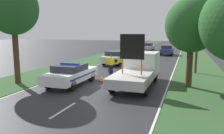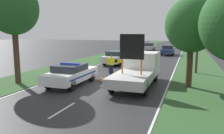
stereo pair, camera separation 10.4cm
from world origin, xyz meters
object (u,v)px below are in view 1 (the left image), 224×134
object	(u,v)px
police_car	(71,74)
queued_car_sedan_silver	(148,47)
police_officer	(111,63)
queued_car_wagon_maroon	(131,52)
queued_car_van_white	(115,57)
work_truck	(138,68)
queued_car_hatch_blue	(167,50)
traffic_cone_centre_front	(101,78)
pedestrian_civilian	(128,63)
traffic_cone_near_truck	(155,69)
traffic_cone_near_police	(77,72)
utility_pole	(198,27)
roadside_tree_near_right	(192,25)
road_barrier	(124,62)
roadside_tree_near_left	(13,9)

from	to	relation	value
police_car	queued_car_sedan_silver	distance (m)	29.42
police_officer	queued_car_sedan_silver	world-z (taller)	police_officer
police_car	queued_car_wagon_maroon	world-z (taller)	queued_car_wagon_maroon
queued_car_van_white	police_officer	bearing A→B (deg)	104.93
work_truck	queued_car_hatch_blue	xyz separation A→B (m)	(0.08, 20.55, -0.27)
queued_car_wagon_maroon	traffic_cone_centre_front	bearing A→B (deg)	95.59
pedestrian_civilian	traffic_cone_near_truck	world-z (taller)	pedestrian_civilian
queued_car_hatch_blue	queued_car_sedan_silver	distance (m)	8.30
police_car	traffic_cone_near_police	xyz separation A→B (m)	(-1.09, 2.85, -0.40)
queued_car_wagon_maroon	utility_pole	xyz separation A→B (m)	(7.85, -8.49, 3.11)
traffic_cone_centre_front	queued_car_wagon_maroon	distance (m)	14.23
traffic_cone_centre_front	queued_car_van_white	size ratio (longest dim) A/B	0.11
traffic_cone_near_truck	roadside_tree_near_right	distance (m)	6.15
police_car	traffic_cone_near_police	distance (m)	3.08
road_barrier	roadside_tree_near_left	size ratio (longest dim) A/B	0.50
road_barrier	police_officer	world-z (taller)	police_officer
traffic_cone_near_truck	road_barrier	bearing A→B (deg)	-157.94
work_truck	queued_car_wagon_maroon	bearing A→B (deg)	-71.89
traffic_cone_centre_front	queued_car_hatch_blue	size ratio (longest dim) A/B	0.12
traffic_cone_near_police	queued_car_sedan_silver	bearing A→B (deg)	87.59
road_barrier	roadside_tree_near_right	xyz separation A→B (m)	(5.24, -3.18, 2.93)
traffic_cone_centre_front	queued_car_sedan_silver	size ratio (longest dim) A/B	0.10
work_truck	police_officer	bearing A→B (deg)	-40.21
traffic_cone_near_police	queued_car_van_white	xyz separation A→B (m)	(0.84, 7.33, 0.42)
queued_car_van_white	utility_pole	xyz separation A→B (m)	(8.25, -2.97, 3.19)
queued_car_van_white	queued_car_hatch_blue	xyz separation A→B (m)	(4.52, 12.11, 0.04)
queued_car_sedan_silver	roadside_tree_near_left	world-z (taller)	roadside_tree_near_left
queued_car_van_white	roadside_tree_near_left	bearing A→B (deg)	72.91
traffic_cone_centre_front	roadside_tree_near_right	bearing A→B (deg)	2.80
queued_car_wagon_maroon	roadside_tree_near_left	size ratio (longest dim) A/B	0.67
road_barrier	queued_car_van_white	world-z (taller)	queued_car_van_white
pedestrian_civilian	roadside_tree_near_right	xyz separation A→B (m)	(4.58, -2.29, 2.88)
police_car	police_officer	distance (m)	4.55
roadside_tree_near_left	police_car	bearing A→B (deg)	13.65
police_car	police_officer	world-z (taller)	police_officer
police_car	utility_pole	xyz separation A→B (m)	(8.01, 7.22, 3.22)
road_barrier	queued_car_van_white	xyz separation A→B (m)	(-2.44, 5.16, -0.22)
traffic_cone_centre_front	queued_car_van_white	distance (m)	8.83
police_officer	pedestrian_civilian	size ratio (longest dim) A/B	0.92
road_barrier	queued_car_hatch_blue	bearing A→B (deg)	89.49
traffic_cone_near_police	roadside_tree_near_left	size ratio (longest dim) A/B	0.10
traffic_cone_centre_front	queued_car_sedan_silver	bearing A→B (deg)	93.11
pedestrian_civilian	police_officer	bearing A→B (deg)	159.00
work_truck	utility_pole	bearing A→B (deg)	-122.85
queued_car_hatch_blue	traffic_cone_near_truck	bearing A→B (deg)	91.47
work_truck	utility_pole	distance (m)	7.27
queued_car_van_white	roadside_tree_near_right	distance (m)	11.77
work_truck	roadside_tree_near_left	bearing A→B (deg)	20.54
traffic_cone_centre_front	queued_car_wagon_maroon	xyz separation A→B (m)	(-1.39, 14.15, 0.60)
police_officer	roadside_tree_near_right	world-z (taller)	roadside_tree_near_right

